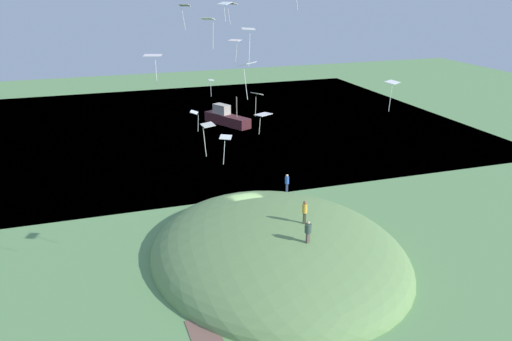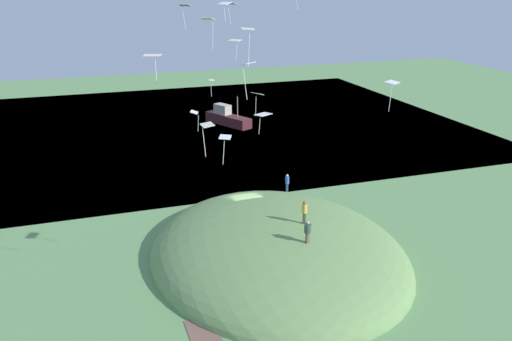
{
  "view_description": "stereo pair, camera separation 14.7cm",
  "coord_description": "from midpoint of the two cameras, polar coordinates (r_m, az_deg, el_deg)",
  "views": [
    {
      "loc": [
        41.07,
        -13.08,
        19.93
      ],
      "look_at": [
        2.0,
        0.32,
        5.22
      ],
      "focal_mm": 38.08,
      "sensor_mm": 36.0,
      "label": 1
    },
    {
      "loc": [
        41.12,
        -12.94,
        19.93
      ],
      "look_at": [
        2.0,
        0.32,
        5.22
      ],
      "focal_mm": 38.08,
      "sensor_mm": 36.0,
      "label": 2
    }
  ],
  "objects": [
    {
      "name": "kite_2",
      "position": [
        47.2,
        -2.1,
        13.41
      ],
      "size": [
        1.26,
        1.25,
        1.81
      ],
      "color": "silver"
    },
    {
      "name": "kite_7",
      "position": [
        41.41,
        14.21,
        8.84
      ],
      "size": [
        1.29,
        1.39,
        2.22
      ],
      "color": "white"
    },
    {
      "name": "kite_12",
      "position": [
        49.31,
        -4.62,
        9.3
      ],
      "size": [
        0.72,
        0.54,
        1.59
      ],
      "color": "white"
    },
    {
      "name": "kite_1",
      "position": [
        49.33,
        -7.41,
        16.69
      ],
      "size": [
        1.08,
        1.17,
        2.21
      ],
      "color": "silver"
    },
    {
      "name": "kite_14",
      "position": [
        32.31,
        -0.95,
        10.93
      ],
      "size": [
        1.25,
        1.31,
        2.2
      ],
      "color": "silver"
    },
    {
      "name": "kite_4",
      "position": [
        37.21,
        -10.69,
        11.7
      ],
      "size": [
        1.15,
        1.36,
        1.93
      ],
      "color": "white"
    },
    {
      "name": "kite_8",
      "position": [
        31.75,
        -5.05,
        4.62
      ],
      "size": [
        1.0,
        0.71,
        2.08
      ],
      "color": "silver"
    },
    {
      "name": "kite_3",
      "position": [
        43.4,
        -6.37,
        5.99
      ],
      "size": [
        1.0,
        0.84,
        1.7
      ],
      "color": "silver"
    },
    {
      "name": "boat_on_lake",
      "position": [
        78.26,
        -2.99,
        5.54
      ],
      "size": [
        7.95,
        5.15,
        4.36
      ],
      "rotation": [
        0.0,
        0.0,
        3.6
      ],
      "color": "#491F23",
      "rests_on": "lake_water"
    },
    {
      "name": "kite_5",
      "position": [
        38.91,
        0.85,
        5.86
      ],
      "size": [
        1.26,
        1.41,
        1.52
      ],
      "color": "white"
    },
    {
      "name": "kite_11",
      "position": [
        45.67,
        0.2,
        7.94
      ],
      "size": [
        1.14,
        1.05,
        2.09
      ],
      "color": "white"
    },
    {
      "name": "kite_10",
      "position": [
        50.21,
        -2.63,
        17.05
      ],
      "size": [
        1.42,
        1.42,
        1.93
      ],
      "color": "#F6D9D7"
    },
    {
      "name": "ground_plane",
      "position": [
        47.49,
        -1.05,
        -5.22
      ],
      "size": [
        160.0,
        160.0,
        0.0
      ],
      "primitive_type": "plane",
      "color": "#618F53"
    },
    {
      "name": "lake_water",
      "position": [
        77.95,
        -8.5,
        4.42
      ],
      "size": [
        56.4,
        80.0,
        0.4
      ],
      "primitive_type": "cube",
      "color": "navy",
      "rests_on": "ground_plane"
    },
    {
      "name": "person_near_shore",
      "position": [
        49.62,
        3.38,
        -1.09
      ],
      "size": [
        0.37,
        0.37,
        1.74
      ],
      "rotation": [
        0.0,
        0.0,
        4.74
      ],
      "color": "#253150",
      "rests_on": "grass_hill"
    },
    {
      "name": "kite_13",
      "position": [
        34.41,
        -3.14,
        3.4
      ],
      "size": [
        1.24,
        1.07,
        1.83
      ],
      "color": "white"
    },
    {
      "name": "kite_15",
      "position": [
        35.62,
        -4.94,
        15.38
      ],
      "size": [
        0.93,
        0.99,
        1.97
      ],
      "color": "silver"
    },
    {
      "name": "kite_9",
      "position": [
        40.01,
        -3.22,
        17.06
      ],
      "size": [
        1.15,
        1.04,
        1.33
      ],
      "color": "white"
    },
    {
      "name": "person_with_child",
      "position": [
        39.87,
        5.22,
        -4.08
      ],
      "size": [
        0.38,
        0.38,
        1.79
      ],
      "rotation": [
        0.0,
        0.0,
        4.69
      ],
      "color": "#313324",
      "rests_on": "grass_hill"
    },
    {
      "name": "kite_6",
      "position": [
        33.56,
        -0.72,
        14.49
      ],
      "size": [
        1.3,
        1.07,
        2.26
      ],
      "color": "silver"
    },
    {
      "name": "person_on_hilltop",
      "position": [
        37.36,
        5.57,
        -6.19
      ],
      "size": [
        0.62,
        0.62,
        1.63
      ],
      "rotation": [
        0.0,
        0.0,
        5.1
      ],
      "color": "#50433D",
      "rests_on": "grass_hill"
    },
    {
      "name": "grass_hill",
      "position": [
        41.75,
        2.36,
        -8.94
      ],
      "size": [
        22.87,
        19.08,
        5.78
      ],
      "primitive_type": "ellipsoid",
      "color": "#698F51",
      "rests_on": "ground_plane"
    }
  ]
}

